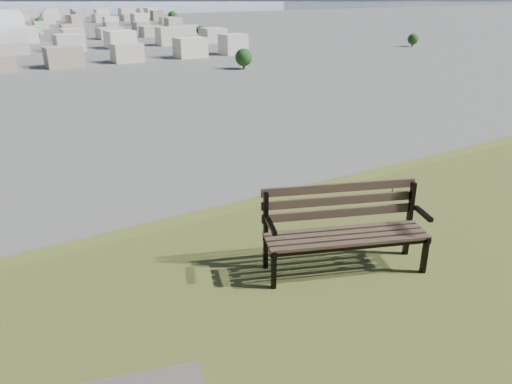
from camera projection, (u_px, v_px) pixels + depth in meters
park_bench at (344, 224)px, 5.80m from camera, size 1.96×1.23×0.98m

